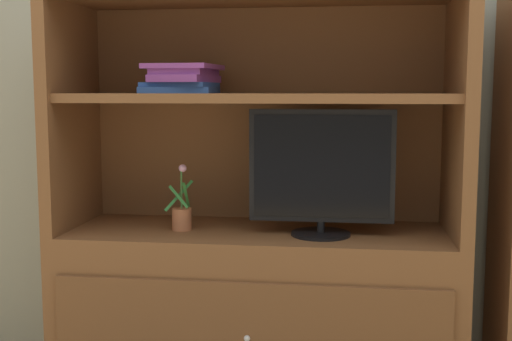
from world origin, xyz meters
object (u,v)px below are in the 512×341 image
object	(u,v)px
magazine_stack	(183,79)
media_console	(258,270)
potted_plant	(182,216)
tv_monitor	(321,172)

from	to	relation	value
magazine_stack	media_console	bearing A→B (deg)	0.57
media_console	potted_plant	size ratio (longest dim) A/B	6.13
media_console	magazine_stack	size ratio (longest dim) A/B	4.89
tv_monitor	potted_plant	xyz separation A→B (m)	(-0.56, 0.03, -0.19)
tv_monitor	magazine_stack	bearing A→B (deg)	172.66
media_console	magazine_stack	xyz separation A→B (m)	(-0.30, -0.00, 0.78)
tv_monitor	magazine_stack	world-z (taller)	magazine_stack
magazine_stack	tv_monitor	bearing A→B (deg)	-7.34
media_console	magazine_stack	bearing A→B (deg)	-179.43
potted_plant	magazine_stack	world-z (taller)	magazine_stack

